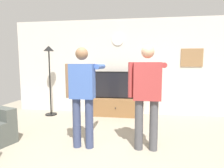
{
  "coord_description": "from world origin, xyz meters",
  "views": [
    {
      "loc": [
        0.47,
        -2.35,
        1.45
      ],
      "look_at": [
        -0.03,
        1.2,
        1.05
      ],
      "focal_mm": 29.24,
      "sensor_mm": 36.0,
      "label": 1
    }
  ],
  "objects_px": {
    "tv_stand": "(116,107)",
    "person_standing_nearer_lamp": "(83,92)",
    "television": "(117,85)",
    "floor_lamp": "(49,66)",
    "person_standing_nearer_couch": "(147,91)",
    "framed_picture": "(192,58)",
    "wall_clock": "(118,39)"
  },
  "relations": [
    {
      "from": "person_standing_nearer_couch",
      "to": "tv_stand",
      "type": "bearing_deg",
      "value": 110.77
    },
    {
      "from": "wall_clock",
      "to": "floor_lamp",
      "type": "xyz_separation_m",
      "value": [
        -1.85,
        -0.47,
        -0.75
      ]
    },
    {
      "from": "framed_picture",
      "to": "floor_lamp",
      "type": "height_order",
      "value": "floor_lamp"
    },
    {
      "from": "television",
      "to": "person_standing_nearer_lamp",
      "type": "bearing_deg",
      "value": -99.62
    },
    {
      "from": "framed_picture",
      "to": "person_standing_nearer_couch",
      "type": "distance_m",
      "value": 2.64
    },
    {
      "from": "wall_clock",
      "to": "person_standing_nearer_couch",
      "type": "relative_size",
      "value": 0.19
    },
    {
      "from": "wall_clock",
      "to": "television",
      "type": "bearing_deg",
      "value": -90.0
    },
    {
      "from": "tv_stand",
      "to": "framed_picture",
      "type": "relative_size",
      "value": 2.32
    },
    {
      "from": "floor_lamp",
      "to": "person_standing_nearer_couch",
      "type": "relative_size",
      "value": 1.11
    },
    {
      "from": "tv_stand",
      "to": "person_standing_nearer_lamp",
      "type": "relative_size",
      "value": 0.77
    },
    {
      "from": "tv_stand",
      "to": "floor_lamp",
      "type": "distance_m",
      "value": 2.18
    },
    {
      "from": "tv_stand",
      "to": "person_standing_nearer_couch",
      "type": "xyz_separation_m",
      "value": [
        0.73,
        -1.93,
        0.76
      ]
    },
    {
      "from": "framed_picture",
      "to": "floor_lamp",
      "type": "distance_m",
      "value": 3.91
    },
    {
      "from": "television",
      "to": "floor_lamp",
      "type": "bearing_deg",
      "value": -173.04
    },
    {
      "from": "television",
      "to": "floor_lamp",
      "type": "xyz_separation_m",
      "value": [
        -1.85,
        -0.23,
        0.53
      ]
    },
    {
      "from": "person_standing_nearer_couch",
      "to": "framed_picture",
      "type": "bearing_deg",
      "value": 59.87
    },
    {
      "from": "wall_clock",
      "to": "person_standing_nearer_lamp",
      "type": "xyz_separation_m",
      "value": [
        -0.35,
        -2.28,
        -1.16
      ]
    },
    {
      "from": "tv_stand",
      "to": "person_standing_nearer_lamp",
      "type": "xyz_separation_m",
      "value": [
        -0.35,
        -1.99,
        0.73
      ]
    },
    {
      "from": "framed_picture",
      "to": "person_standing_nearer_couch",
      "type": "bearing_deg",
      "value": -120.13
    },
    {
      "from": "television",
      "to": "framed_picture",
      "type": "height_order",
      "value": "framed_picture"
    },
    {
      "from": "framed_picture",
      "to": "person_standing_nearer_lamp",
      "type": "relative_size",
      "value": 0.33
    },
    {
      "from": "framed_picture",
      "to": "floor_lamp",
      "type": "relative_size",
      "value": 0.3
    },
    {
      "from": "tv_stand",
      "to": "framed_picture",
      "type": "bearing_deg",
      "value": 8.31
    },
    {
      "from": "framed_picture",
      "to": "floor_lamp",
      "type": "bearing_deg",
      "value": -173.01
    },
    {
      "from": "television",
      "to": "floor_lamp",
      "type": "height_order",
      "value": "floor_lamp"
    },
    {
      "from": "tv_stand",
      "to": "person_standing_nearer_couch",
      "type": "height_order",
      "value": "person_standing_nearer_couch"
    },
    {
      "from": "person_standing_nearer_lamp",
      "to": "person_standing_nearer_couch",
      "type": "distance_m",
      "value": 1.08
    },
    {
      "from": "tv_stand",
      "to": "floor_lamp",
      "type": "bearing_deg",
      "value": -174.46
    },
    {
      "from": "tv_stand",
      "to": "floor_lamp",
      "type": "height_order",
      "value": "floor_lamp"
    },
    {
      "from": "person_standing_nearer_couch",
      "to": "floor_lamp",
      "type": "bearing_deg",
      "value": 145.93
    },
    {
      "from": "tv_stand",
      "to": "framed_picture",
      "type": "distance_m",
      "value": 2.46
    },
    {
      "from": "television",
      "to": "person_standing_nearer_lamp",
      "type": "xyz_separation_m",
      "value": [
        -0.35,
        -2.04,
        0.12
      ]
    }
  ]
}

